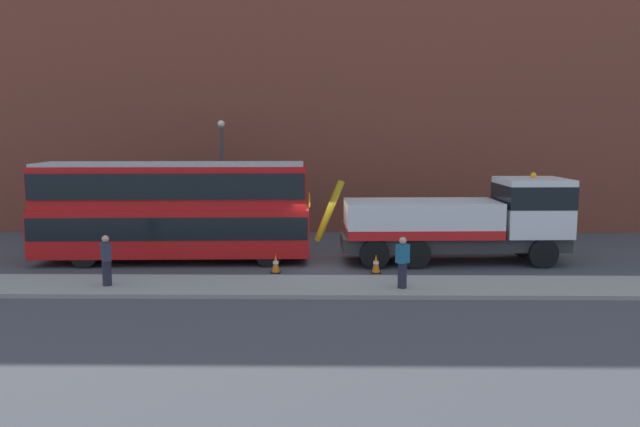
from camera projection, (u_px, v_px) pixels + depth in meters
ground_plane at (325, 263)px, 25.51m from camera, size 120.00×120.00×0.00m
near_kerb at (325, 286)px, 21.33m from camera, size 60.00×2.80×0.15m
building_facade at (326, 77)px, 32.64m from camera, size 60.00×1.50×16.00m
recovery_tow_truck at (465, 220)px, 25.38m from camera, size 10.19×2.98×3.67m
double_decker_bus at (173, 208)px, 25.44m from camera, size 11.12×2.97×4.06m
pedestrian_onlooker at (106, 261)px, 21.07m from camera, size 0.43×0.48×1.71m
pedestrian_bystander at (402, 263)px, 20.74m from camera, size 0.48×0.42×1.71m
traffic_cone_near_bus at (276, 264)px, 23.68m from camera, size 0.36×0.36×0.72m
traffic_cone_midway at (376, 264)px, 23.63m from camera, size 0.36×0.36×0.72m
street_lamp at (222, 168)px, 31.13m from camera, size 0.36×0.36×5.83m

